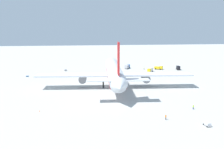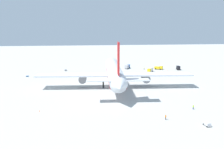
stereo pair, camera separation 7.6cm
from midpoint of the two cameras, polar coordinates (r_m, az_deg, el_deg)
The scene contains 17 objects.
ground_plane at distance 124.61m, azimuth 0.49°, elevation -2.74°, with size 600.00×600.00×0.00m, color #B2B2AD.
airliner at distance 121.90m, azimuth 0.53°, elevation 0.54°, with size 71.19×77.17×23.90m.
service_truck_0 at distance 179.86m, azimuth 15.20°, elevation 1.57°, with size 5.97×3.33×2.79m.
service_truck_2 at distance 165.67m, azimuth 8.93°, elevation 1.09°, with size 6.79×5.48×2.87m.
service_truck_3 at distance 178.47m, azimuth 3.57°, elevation 1.90°, with size 7.05×5.08×2.92m.
service_truck_4 at distance 177.71m, azimuth 10.84°, elevation 1.58°, with size 5.15×6.04×2.47m.
baggage_cart_0 at distance 157.78m, azimuth -19.19°, elevation -0.36°, with size 3.25×2.01×0.40m.
baggage_cart_1 at distance 172.07m, azimuth -10.83°, elevation 1.10°, with size 3.25×1.98×1.33m.
baggage_cart_2 at distance 80.67m, azimuth 21.37°, elevation -10.69°, with size 3.25×1.69×1.18m.
ground_worker_0 at distance 81.78m, azimuth 12.44°, elevation -9.71°, with size 0.49×0.49×1.75m.
ground_worker_1 at distance 175.45m, azimuth 7.49°, elevation 1.43°, with size 0.49×0.49×1.71m.
ground_worker_2 at distance 161.20m, azimuth 11.69°, elevation 0.45°, with size 0.42×0.42×1.66m.
ground_worker_3 at distance 94.39m, azimuth 18.45°, elevation -7.22°, with size 0.54×0.54×1.72m.
traffic_cone_0 at distance 91.23m, azimuth -16.56°, elevation -8.14°, with size 0.36×0.36×0.55m, color orange.
traffic_cone_1 at distance 173.82m, azimuth 12.83°, elevation 0.96°, with size 0.36×0.36×0.55m, color orange.
traffic_cone_2 at distance 162.47m, azimuth 5.58°, elevation 0.51°, with size 0.36×0.36×0.55m, color orange.
traffic_cone_3 at distance 153.43m, azimuth -13.63°, elevation -0.36°, with size 0.36×0.36×0.55m, color orange.
Camera 1 is at (-119.92, 17.19, 29.21)m, focal length 39.11 mm.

